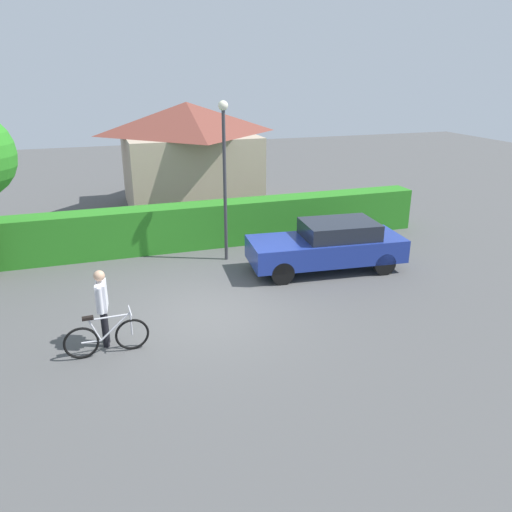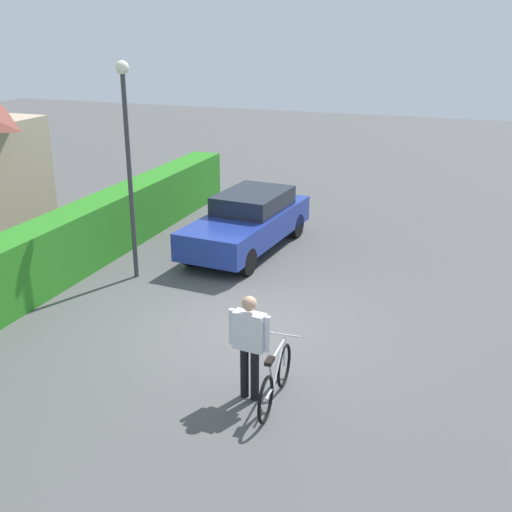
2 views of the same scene
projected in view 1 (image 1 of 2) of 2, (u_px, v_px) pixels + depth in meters
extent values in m
plane|color=#4D4D4D|center=(209.00, 313.00, 12.03)|extent=(60.00, 60.00, 0.00)
cube|color=#297B20|center=(173.00, 228.00, 16.13)|extent=(17.09, 0.90, 1.43)
cube|color=tan|center=(189.00, 171.00, 20.86)|extent=(5.04, 5.02, 3.07)
pyramid|color=brown|center=(187.00, 118.00, 20.11)|extent=(5.29, 5.27, 1.22)
cube|color=navy|center=(326.00, 249.00, 14.45)|extent=(4.54, 2.03, 0.65)
cube|color=#1E232D|center=(339.00, 229.00, 14.33)|extent=(2.19, 1.63, 0.46)
cylinder|color=black|center=(362.00, 247.00, 15.56)|extent=(0.65, 0.23, 0.64)
cylinder|color=black|center=(384.00, 264.00, 14.20)|extent=(0.65, 0.23, 0.64)
cylinder|color=black|center=(269.00, 255.00, 14.91)|extent=(0.65, 0.23, 0.64)
cylinder|color=black|center=(283.00, 273.00, 13.56)|extent=(0.65, 0.23, 0.64)
torus|color=black|center=(132.00, 334.00, 10.37)|extent=(0.70, 0.08, 0.70)
torus|color=black|center=(81.00, 343.00, 10.03)|extent=(0.70, 0.08, 0.70)
cylinder|color=silver|center=(116.00, 326.00, 10.18)|extent=(0.65, 0.07, 0.55)
cylinder|color=silver|center=(95.00, 330.00, 10.04)|extent=(0.24, 0.05, 0.53)
cylinder|color=silver|center=(108.00, 317.00, 10.06)|extent=(0.77, 0.07, 0.04)
cylinder|color=silver|center=(91.00, 342.00, 10.10)|extent=(0.38, 0.05, 0.05)
cylinder|color=silver|center=(131.00, 323.00, 10.28)|extent=(0.04, 0.04, 0.51)
cube|color=black|center=(88.00, 318.00, 9.91)|extent=(0.22, 0.11, 0.06)
cylinder|color=silver|center=(130.00, 311.00, 10.18)|extent=(0.05, 0.50, 0.03)
cylinder|color=black|center=(105.00, 325.00, 10.61)|extent=(0.13, 0.13, 0.84)
cylinder|color=black|center=(105.00, 329.00, 10.45)|extent=(0.13, 0.13, 0.84)
cube|color=silver|center=(101.00, 296.00, 10.28)|extent=(0.25, 0.50, 0.59)
sphere|color=tan|center=(99.00, 276.00, 10.12)|extent=(0.23, 0.23, 0.23)
cylinder|color=silver|center=(102.00, 289.00, 10.54)|extent=(0.09, 0.09, 0.56)
cylinder|color=silver|center=(100.00, 301.00, 10.01)|extent=(0.09, 0.09, 0.56)
cylinder|color=#38383D|center=(225.00, 188.00, 14.70)|extent=(0.10, 0.10, 4.43)
sphere|color=#F2EDCC|center=(223.00, 106.00, 13.88)|extent=(0.28, 0.28, 0.28)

